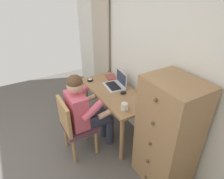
{
  "coord_description": "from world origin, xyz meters",
  "views": [
    {
      "loc": [
        1.83,
        0.59,
        2.14
      ],
      "look_at": [
        -0.18,
        1.75,
        0.83
      ],
      "focal_mm": 31.19,
      "sensor_mm": 36.0,
      "label": 1
    }
  ],
  "objects_px": {
    "laptop": "(116,83)",
    "dresser": "(167,135)",
    "notebook_pad": "(111,77)",
    "computer_mouse": "(123,93)",
    "desk": "(114,97)",
    "person_seated": "(86,109)",
    "chair": "(74,125)",
    "coffee_mug": "(124,107)",
    "desk_clock": "(90,80)"
  },
  "relations": [
    {
      "from": "laptop",
      "to": "dresser",
      "type": "bearing_deg",
      "value": -1.81
    },
    {
      "from": "dresser",
      "to": "notebook_pad",
      "type": "height_order",
      "value": "dresser"
    },
    {
      "from": "computer_mouse",
      "to": "notebook_pad",
      "type": "relative_size",
      "value": 0.48
    },
    {
      "from": "desk",
      "to": "computer_mouse",
      "type": "bearing_deg",
      "value": 26.2
    },
    {
      "from": "person_seated",
      "to": "laptop",
      "type": "distance_m",
      "value": 0.66
    },
    {
      "from": "chair",
      "to": "desk",
      "type": "bearing_deg",
      "value": 100.32
    },
    {
      "from": "chair",
      "to": "notebook_pad",
      "type": "distance_m",
      "value": 1.06
    },
    {
      "from": "desk",
      "to": "person_seated",
      "type": "relative_size",
      "value": 1.06
    },
    {
      "from": "computer_mouse",
      "to": "coffee_mug",
      "type": "bearing_deg",
      "value": -35.82
    },
    {
      "from": "chair",
      "to": "coffee_mug",
      "type": "height_order",
      "value": "chair"
    },
    {
      "from": "chair",
      "to": "computer_mouse",
      "type": "height_order",
      "value": "chair"
    },
    {
      "from": "chair",
      "to": "laptop",
      "type": "height_order",
      "value": "laptop"
    },
    {
      "from": "desk_clock",
      "to": "notebook_pad",
      "type": "bearing_deg",
      "value": 82.26
    },
    {
      "from": "notebook_pad",
      "to": "laptop",
      "type": "bearing_deg",
      "value": -3.64
    },
    {
      "from": "dresser",
      "to": "notebook_pad",
      "type": "distance_m",
      "value": 1.46
    },
    {
      "from": "desk",
      "to": "coffee_mug",
      "type": "relative_size",
      "value": 10.39
    },
    {
      "from": "desk",
      "to": "person_seated",
      "type": "bearing_deg",
      "value": -76.15
    },
    {
      "from": "desk",
      "to": "dresser",
      "type": "distance_m",
      "value": 1.03
    },
    {
      "from": "dresser",
      "to": "chair",
      "type": "relative_size",
      "value": 1.54
    },
    {
      "from": "chair",
      "to": "computer_mouse",
      "type": "relative_size",
      "value": 8.61
    },
    {
      "from": "person_seated",
      "to": "computer_mouse",
      "type": "height_order",
      "value": "person_seated"
    },
    {
      "from": "notebook_pad",
      "to": "chair",
      "type": "bearing_deg",
      "value": -46.87
    },
    {
      "from": "desk",
      "to": "computer_mouse",
      "type": "relative_size",
      "value": 12.47
    },
    {
      "from": "laptop",
      "to": "computer_mouse",
      "type": "relative_size",
      "value": 3.67
    },
    {
      "from": "person_seated",
      "to": "coffee_mug",
      "type": "relative_size",
      "value": 9.83
    },
    {
      "from": "person_seated",
      "to": "laptop",
      "type": "xyz_separation_m",
      "value": [
        -0.23,
        0.61,
        0.12
      ]
    },
    {
      "from": "person_seated",
      "to": "desk_clock",
      "type": "bearing_deg",
      "value": 150.45
    },
    {
      "from": "person_seated",
      "to": "notebook_pad",
      "type": "bearing_deg",
      "value": 128.61
    },
    {
      "from": "computer_mouse",
      "to": "coffee_mug",
      "type": "height_order",
      "value": "coffee_mug"
    },
    {
      "from": "dresser",
      "to": "desk_clock",
      "type": "xyz_separation_m",
      "value": [
        -1.5,
        -0.23,
        0.08
      ]
    },
    {
      "from": "laptop",
      "to": "coffee_mug",
      "type": "distance_m",
      "value": 0.62
    },
    {
      "from": "desk",
      "to": "person_seated",
      "type": "height_order",
      "value": "person_seated"
    },
    {
      "from": "chair",
      "to": "person_seated",
      "type": "bearing_deg",
      "value": 89.99
    },
    {
      "from": "laptop",
      "to": "desk_clock",
      "type": "bearing_deg",
      "value": -143.95
    },
    {
      "from": "computer_mouse",
      "to": "notebook_pad",
      "type": "height_order",
      "value": "computer_mouse"
    },
    {
      "from": "dresser",
      "to": "chair",
      "type": "height_order",
      "value": "dresser"
    },
    {
      "from": "desk",
      "to": "laptop",
      "type": "bearing_deg",
      "value": 137.73
    },
    {
      "from": "computer_mouse",
      "to": "notebook_pad",
      "type": "distance_m",
      "value": 0.57
    },
    {
      "from": "dresser",
      "to": "person_seated",
      "type": "bearing_deg",
      "value": -147.63
    },
    {
      "from": "notebook_pad",
      "to": "desk_clock",
      "type": "bearing_deg",
      "value": -86.91
    },
    {
      "from": "chair",
      "to": "coffee_mug",
      "type": "xyz_separation_m",
      "value": [
        0.35,
        0.56,
        0.3
      ]
    },
    {
      "from": "chair",
      "to": "coffee_mug",
      "type": "relative_size",
      "value": 7.18
    },
    {
      "from": "dresser",
      "to": "laptop",
      "type": "bearing_deg",
      "value": 178.19
    },
    {
      "from": "desk",
      "to": "dresser",
      "type": "xyz_separation_m",
      "value": [
        1.03,
        0.06,
        0.05
      ]
    },
    {
      "from": "chair",
      "to": "notebook_pad",
      "type": "relative_size",
      "value": 4.1
    },
    {
      "from": "chair",
      "to": "computer_mouse",
      "type": "distance_m",
      "value": 0.81
    },
    {
      "from": "desk",
      "to": "dresser",
      "type": "bearing_deg",
      "value": 3.28
    },
    {
      "from": "chair",
      "to": "computer_mouse",
      "type": "xyz_separation_m",
      "value": [
        0.01,
        0.76,
        0.27
      ]
    },
    {
      "from": "laptop",
      "to": "desk",
      "type": "bearing_deg",
      "value": -42.27
    },
    {
      "from": "desk",
      "to": "notebook_pad",
      "type": "relative_size",
      "value": 5.94
    }
  ]
}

